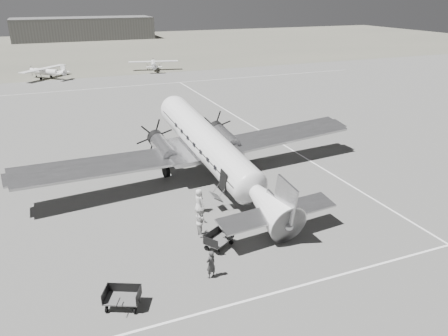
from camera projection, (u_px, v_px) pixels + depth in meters
ground at (182, 186)px, 33.34m from camera, size 260.00×260.00×0.00m
taxi_line_near at (267, 295)px, 21.32m from camera, size 60.00×0.15×0.01m
taxi_line_right at (316, 164)px, 37.57m from camera, size 0.15×80.00×0.01m
taxi_line_horizon at (106, 88)px, 67.66m from camera, size 90.00×0.15×0.01m
grass_infield at (75, 49)px, 114.86m from camera, size 260.00×90.00×0.01m
hangar_main at (83, 28)px, 136.84m from camera, size 42.00×14.00×6.60m
dc3_airliner at (214, 152)px, 32.41m from camera, size 30.30×22.54×5.41m
light_plane_left at (46, 73)px, 74.49m from camera, size 12.65×12.68×2.05m
light_plane_right at (154, 65)px, 82.53m from camera, size 10.74×9.38×1.94m
baggage_cart_near at (219, 240)px, 25.15m from camera, size 2.14×1.98×0.99m
baggage_cart_far at (122, 298)px, 20.34m from camera, size 2.09×1.85×0.98m
ground_crew at (211, 264)px, 22.39m from camera, size 0.66×0.54×1.57m
ramp_agent at (201, 221)px, 26.33m from camera, size 0.70×0.89×1.82m
passenger at (199, 201)px, 29.09m from camera, size 0.72×0.92×1.66m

